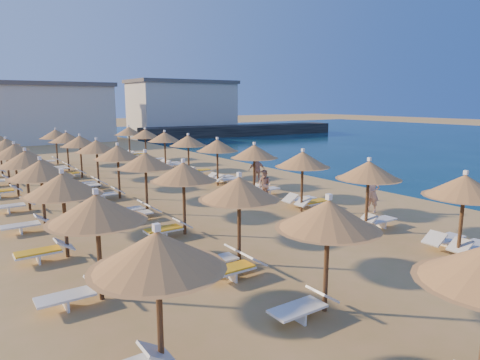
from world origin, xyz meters
TOP-DOWN VIEW (x-y plane):
  - ground at (0.00, 0.00)m, footprint 220.00×220.00m
  - jetty at (25.76, 39.38)m, footprint 30.24×6.81m
  - hotel_blocks at (3.34, 45.79)m, footprint 49.01×10.29m
  - parasol_row_east at (3.04, 5.24)m, footprint 2.54×40.02m
  - parasol_row_west at (-3.06, 5.24)m, footprint 2.54×40.02m
  - parasol_row_inland at (-7.42, 7.11)m, footprint 2.54×28.78m
  - loungers at (-1.51, 5.51)m, footprint 13.66×39.02m
  - beachgoer_c at (5.25, 7.96)m, footprint 1.11×0.83m
  - beachgoer_a at (5.68, -0.43)m, footprint 0.60×0.76m
  - beachgoer_b at (3.08, 4.37)m, footprint 0.80×0.91m

SIDE VIEW (x-z plane):
  - ground at x=0.00m, z-range 0.00..0.00m
  - loungers at x=-1.51m, z-range 0.01..0.67m
  - jetty at x=25.76m, z-range 0.00..1.50m
  - beachgoer_b at x=3.08m, z-range 0.00..1.58m
  - beachgoer_c at x=5.25m, z-range 0.00..1.76m
  - beachgoer_a at x=5.68m, z-range 0.00..1.82m
  - parasol_row_inland at x=-7.42m, z-range 0.93..3.90m
  - parasol_row_east at x=3.04m, z-range 0.93..3.90m
  - parasol_row_west at x=-3.06m, z-range 0.93..3.90m
  - hotel_blocks at x=3.34m, z-range -0.35..7.75m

